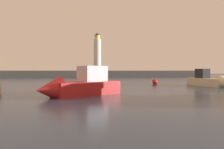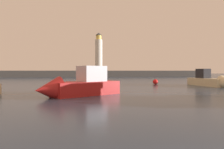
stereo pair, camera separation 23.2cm
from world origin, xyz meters
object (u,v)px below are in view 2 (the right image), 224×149
Objects in this scene: lighthouse at (99,53)px; mooring_buoy at (155,82)px; motorboat_3 at (212,81)px; motorboat_2 at (77,86)px.

mooring_buoy is (4.36, -40.53, -7.83)m from lighthouse.
motorboat_3 is at bearing -77.43° from lighthouse.
motorboat_2 reaches higher than mooring_buoy.
lighthouse is 41.51m from mooring_buoy.
mooring_buoy is at bearing 138.79° from motorboat_3.
motorboat_3 reaches higher than mooring_buoy.
lighthouse is 47.35m from motorboat_3.
lighthouse is at bearing 102.57° from motorboat_3.
lighthouse is 54.10m from motorboat_2.
motorboat_3 is at bearing -41.21° from mooring_buoy.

